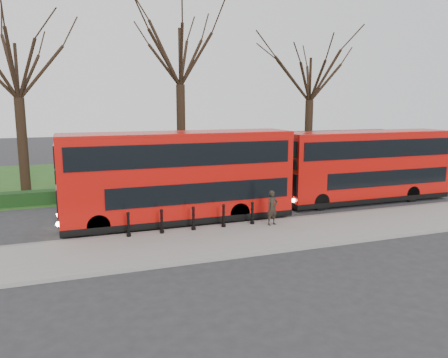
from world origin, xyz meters
name	(u,v)px	position (x,y,z in m)	size (l,w,h in m)	color
ground	(194,224)	(0.00, 0.00, 0.00)	(120.00, 120.00, 0.00)	#28282B
pavement	(214,241)	(0.00, -3.00, 0.07)	(60.00, 4.00, 0.15)	gray
kerb	(200,228)	(0.00, -1.00, 0.07)	(60.00, 0.25, 0.16)	slate
grass_verge	(142,175)	(0.00, 15.00, 0.03)	(60.00, 18.00, 0.06)	#254D19
hedge	(163,190)	(0.00, 6.80, 0.40)	(60.00, 0.90, 0.80)	black
yellow_line_outer	(198,228)	(0.00, -0.70, 0.01)	(60.00, 0.10, 0.01)	yellow
yellow_line_inner	(197,227)	(0.00, -0.50, 0.01)	(60.00, 0.10, 0.01)	yellow
tree_left	(16,65)	(-8.00, 10.00, 7.91)	(6.97, 6.97, 10.89)	black
tree_mid	(180,50)	(2.00, 10.00, 9.13)	(8.03, 8.03, 12.54)	black
tree_right	(310,74)	(12.00, 10.00, 7.77)	(6.84, 6.84, 10.70)	black
bollard_row	(193,219)	(-0.39, -1.35, 0.65)	(5.79, 0.15, 1.00)	black
bus_lead	(179,178)	(-0.53, 0.61, 2.18)	(10.88, 2.50, 4.33)	#B50E09
bus_rear	(366,167)	(10.77, 1.37, 2.05)	(10.24, 2.35, 4.07)	#B50E09
pedestrian	(272,208)	(3.23, -1.79, 0.95)	(0.58, 0.38, 1.60)	black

